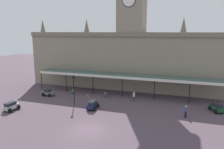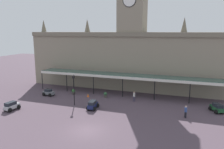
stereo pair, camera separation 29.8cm
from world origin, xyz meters
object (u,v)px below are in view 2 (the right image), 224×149
object	(u,v)px
planter_near_kerb	(105,95)
pedestrian_near_entrance	(134,96)
car_navy_estate	(93,105)
pedestrian_crossing_forecourt	(186,111)
car_grey_sedan	(49,93)
car_silver_estate	(12,106)
traffic_cone	(88,95)
car_green_estate	(217,108)
victorian_lamppost	(74,86)
planter_by_canopy	(74,92)

from	to	relation	value
planter_near_kerb	pedestrian_near_entrance	bearing A→B (deg)	-5.15
pedestrian_near_entrance	planter_near_kerb	xyz separation A→B (m)	(-5.18, 0.47, -0.42)
car_navy_estate	pedestrian_crossing_forecourt	xyz separation A→B (m)	(12.99, 0.94, 0.34)
car_navy_estate	pedestrian_crossing_forecourt	bearing A→B (deg)	4.14
pedestrian_near_entrance	car_grey_sedan	bearing A→B (deg)	-173.01
car_silver_estate	planter_near_kerb	xyz separation A→B (m)	(10.59, 10.34, -0.07)
car_navy_estate	car_grey_sedan	bearing A→B (deg)	160.14
traffic_cone	planter_near_kerb	world-z (taller)	planter_near_kerb
car_grey_sedan	car_silver_estate	bearing A→B (deg)	-94.77
car_silver_estate	pedestrian_near_entrance	bearing A→B (deg)	32.05
car_green_estate	pedestrian_near_entrance	distance (m)	12.28
pedestrian_crossing_forecourt	victorian_lamppost	world-z (taller)	victorian_lamppost
planter_by_canopy	car_navy_estate	bearing A→B (deg)	-42.58
car_green_estate	traffic_cone	distance (m)	20.40
car_silver_estate	pedestrian_crossing_forecourt	size ratio (longest dim) A/B	1.40
car_grey_sedan	planter_near_kerb	bearing A→B (deg)	13.16
car_silver_estate	traffic_cone	size ratio (longest dim) A/B	4.09
victorian_lamppost	traffic_cone	size ratio (longest dim) A/B	8.42
car_grey_sedan	victorian_lamppost	bearing A→B (deg)	-24.07
car_silver_estate	victorian_lamppost	xyz separation A→B (m)	(7.50, 4.97, 2.44)
car_navy_estate	traffic_cone	size ratio (longest dim) A/B	4.03
car_silver_estate	traffic_cone	xyz separation A→B (m)	(7.62, 9.66, -0.28)
car_navy_estate	planter_near_kerb	xyz separation A→B (m)	(-0.30, 6.01, -0.07)
pedestrian_near_entrance	victorian_lamppost	xyz separation A→B (m)	(-8.27, -4.90, 2.09)
pedestrian_crossing_forecourt	planter_by_canopy	world-z (taller)	pedestrian_crossing_forecourt
car_silver_estate	pedestrian_near_entrance	xyz separation A→B (m)	(15.77, 9.87, 0.34)
pedestrian_crossing_forecourt	planter_near_kerb	bearing A→B (deg)	159.12
victorian_lamppost	car_silver_estate	bearing A→B (deg)	-146.49
car_navy_estate	car_grey_sedan	world-z (taller)	car_navy_estate
car_navy_estate	planter_by_canopy	xyz separation A→B (m)	(-6.45, 5.93, -0.07)
pedestrian_crossing_forecourt	planter_by_canopy	distance (m)	20.08
car_grey_sedan	planter_by_canopy	distance (m)	4.38
car_grey_sedan	car_navy_estate	bearing A→B (deg)	-19.86
car_green_estate	car_grey_sedan	size ratio (longest dim) A/B	1.15
car_green_estate	pedestrian_near_entrance	xyz separation A→B (m)	(-12.24, 0.94, 0.34)
car_navy_estate	car_green_estate	world-z (taller)	same
pedestrian_near_entrance	planter_near_kerb	distance (m)	5.22
pedestrian_crossing_forecourt	planter_near_kerb	size ratio (longest dim) A/B	1.74
planter_by_canopy	car_grey_sedan	bearing A→B (deg)	-149.23
pedestrian_near_entrance	traffic_cone	bearing A→B (deg)	-178.51
victorian_lamppost	car_green_estate	bearing A→B (deg)	10.94
car_navy_estate	car_silver_estate	xyz separation A→B (m)	(-10.89, -4.33, 0.00)
car_navy_estate	car_green_estate	xyz separation A→B (m)	(17.12, 4.60, 0.00)
planter_by_canopy	traffic_cone	bearing A→B (deg)	-10.66
car_silver_estate	pedestrian_crossing_forecourt	bearing A→B (deg)	12.44
car_navy_estate	pedestrian_near_entrance	bearing A→B (deg)	48.63
car_grey_sedan	pedestrian_crossing_forecourt	bearing A→B (deg)	-6.76
car_silver_estate	planter_by_canopy	world-z (taller)	car_silver_estate
car_silver_estate	planter_near_kerb	world-z (taller)	car_silver_estate
pedestrian_near_entrance	victorian_lamppost	bearing A→B (deg)	-149.33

